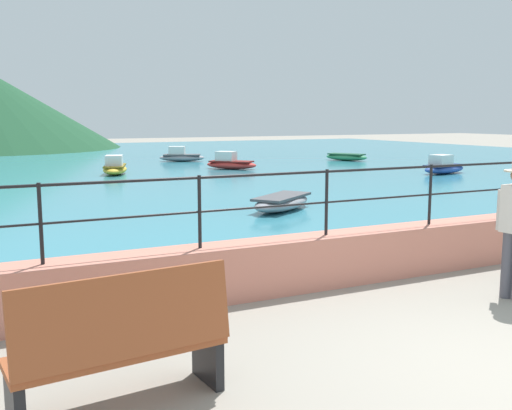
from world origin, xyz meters
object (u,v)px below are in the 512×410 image
Objects in this scene: boat_2 at (230,163)px; boat_3 at (346,157)px; boat_5 at (282,202)px; boat_1 at (115,167)px; boat_0 at (181,156)px; boat_4 at (444,167)px; bench_main at (122,342)px.

boat_2 reaches higher than boat_3.
boat_5 is at bearing -107.46° from boat_2.
boat_2 is at bearing 1.43° from boat_1.
boat_3 and boat_5 have the same top height.
boat_1 is at bearing -130.62° from boat_0.
boat_4 is at bearing 27.27° from boat_5.
bench_main is at bearing -125.98° from boat_5.
boat_0 and boat_1 have the same top height.
boat_3 is (7.89, -3.29, -0.07)m from boat_0.
boat_3 is 1.02× the size of boat_5.
boat_0 reaches higher than boat_5.
boat_3 is at bearing 51.39° from bench_main.
boat_5 is at bearing -152.73° from boat_4.
bench_main is 0.71× the size of boat_4.
boat_1 is 1.01× the size of boat_4.
bench_main is 0.71× the size of boat_1.
bench_main is at bearing -128.61° from boat_3.
boat_3 is (12.47, 2.05, -0.07)m from boat_1.
boat_3 is 16.88m from boat_5.
boat_1 is 12.64m from boat_3.
boat_4 is at bearing -39.93° from boat_2.
boat_5 is (-10.25, -5.29, -0.07)m from boat_4.
boat_0 is 7.03m from boat_1.
boat_1 is at bearing 77.44° from bench_main.
boat_0 is at bearing 95.09° from boat_2.
boat_1 is at bearing -170.66° from boat_3.
boat_0 is at bearing 157.39° from boat_3.
boat_0 is 1.01× the size of boat_3.
boat_4 is at bearing -56.32° from boat_0.
bench_main reaches higher than boat_1.
bench_main is 21.08m from boat_2.
boat_1 is 5.04m from boat_2.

